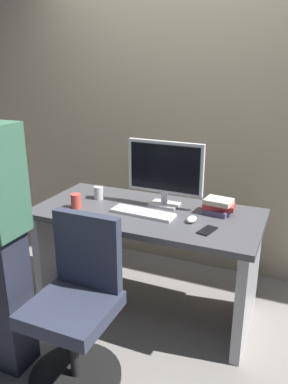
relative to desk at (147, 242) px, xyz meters
The scene contains 11 objects.
ground_plane 0.53m from the desk, ahead, with size 9.00×9.00×0.00m, color gray.
wall_back 1.28m from the desk, 90.00° to the left, with size 6.40×0.10×3.00m, color tan.
desk is the anchor object (origin of this frame).
office_chair 0.74m from the desk, 98.31° to the right, with size 0.52×0.52×0.94m.
monitor 0.51m from the desk, 63.12° to the left, with size 0.54×0.15×0.46m.
keyboard 0.25m from the desk, 86.01° to the right, with size 0.43×0.13×0.02m, color white.
mouse 0.42m from the desk, 10.25° to the right, with size 0.06×0.10×0.03m, color white.
cup_near_keyboard 0.57m from the desk, 163.46° to the right, with size 0.07×0.07×0.10m, color #D84C3F.
cup_by_monitor 0.51m from the desk, 168.23° to the left, with size 0.07×0.07×0.09m, color silver.
book_stack 0.55m from the desk, 18.11° to the left, with size 0.21×0.18×0.10m.
cell_phone 0.54m from the desk, 19.16° to the right, with size 0.07×0.14×0.01m, color black.
Camera 1 is at (0.93, -2.19, 1.69)m, focal length 35.36 mm.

